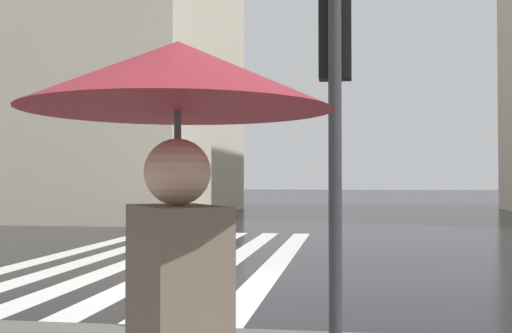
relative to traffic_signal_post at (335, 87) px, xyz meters
The scene contains 4 objects.
ground_plane 4.96m from the traffic_signal_post, 29.69° to the left, with size 220.00×220.00×0.00m, color black.
zebra_crossing 8.97m from the traffic_signal_post, 26.45° to the left, with size 13.00×5.50×0.01m.
traffic_signal_post is the anchor object (origin of this frame).
pedestrian_far_down_pavement 3.88m from the traffic_signal_post, behind, with size 1.03×1.03×2.00m.
Camera 1 is at (-9.46, -2.22, 1.69)m, focal length 43.87 mm.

